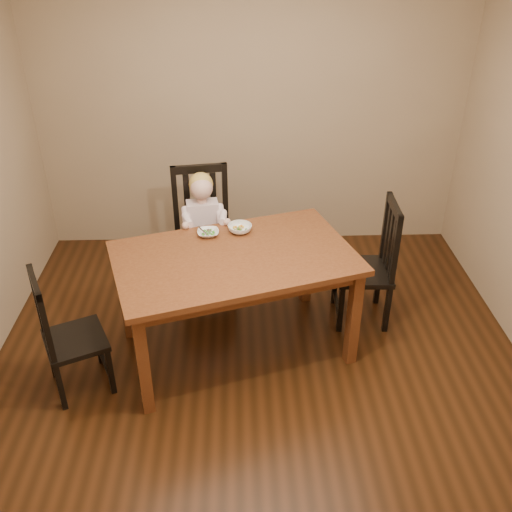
{
  "coord_description": "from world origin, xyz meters",
  "views": [
    {
      "loc": [
        -0.13,
        -3.2,
        2.91
      ],
      "look_at": [
        -0.02,
        0.25,
        0.83
      ],
      "focal_mm": 40.0,
      "sensor_mm": 36.0,
      "label": 1
    }
  ],
  "objects_px": {
    "chair_child": "(204,236)",
    "bowl_peas": "(208,233)",
    "dining_table": "(235,267)",
    "toddler": "(203,224)",
    "bowl_veg": "(240,228)",
    "chair_left": "(67,336)",
    "chair_right": "(370,265)"
  },
  "relations": [
    {
      "from": "chair_child",
      "to": "bowl_peas",
      "type": "height_order",
      "value": "chair_child"
    },
    {
      "from": "dining_table",
      "to": "chair_child",
      "type": "xyz_separation_m",
      "value": [
        -0.27,
        0.81,
        -0.2
      ]
    },
    {
      "from": "toddler",
      "to": "bowl_veg",
      "type": "bearing_deg",
      "value": 118.16
    },
    {
      "from": "bowl_veg",
      "to": "chair_child",
      "type": "bearing_deg",
      "value": 123.63
    },
    {
      "from": "dining_table",
      "to": "bowl_peas",
      "type": "relative_size",
      "value": 11.84
    },
    {
      "from": "chair_left",
      "to": "toddler",
      "type": "xyz_separation_m",
      "value": [
        0.88,
        1.14,
        0.24
      ]
    },
    {
      "from": "toddler",
      "to": "bowl_peas",
      "type": "bearing_deg",
      "value": 89.65
    },
    {
      "from": "chair_left",
      "to": "bowl_peas",
      "type": "distance_m",
      "value": 1.23
    },
    {
      "from": "bowl_peas",
      "to": "dining_table",
      "type": "bearing_deg",
      "value": -56.61
    },
    {
      "from": "toddler",
      "to": "dining_table",
      "type": "bearing_deg",
      "value": 100.73
    },
    {
      "from": "toddler",
      "to": "bowl_veg",
      "type": "relative_size",
      "value": 3.23
    },
    {
      "from": "chair_child",
      "to": "toddler",
      "type": "height_order",
      "value": "chair_child"
    },
    {
      "from": "dining_table",
      "to": "chair_left",
      "type": "relative_size",
      "value": 1.98
    },
    {
      "from": "chair_child",
      "to": "bowl_peas",
      "type": "distance_m",
      "value": 0.6
    },
    {
      "from": "chair_child",
      "to": "toddler",
      "type": "xyz_separation_m",
      "value": [
        0.01,
        -0.06,
        0.15
      ]
    },
    {
      "from": "chair_child",
      "to": "chair_right",
      "type": "height_order",
      "value": "chair_child"
    },
    {
      "from": "chair_child",
      "to": "chair_left",
      "type": "xyz_separation_m",
      "value": [
        -0.87,
        -1.2,
        -0.09
      ]
    },
    {
      "from": "dining_table",
      "to": "toddler",
      "type": "relative_size",
      "value": 3.23
    },
    {
      "from": "chair_left",
      "to": "bowl_veg",
      "type": "distance_m",
      "value": 1.45
    },
    {
      "from": "chair_child",
      "to": "bowl_veg",
      "type": "bearing_deg",
      "value": 115.37
    },
    {
      "from": "chair_right",
      "to": "bowl_peas",
      "type": "height_order",
      "value": "chair_right"
    },
    {
      "from": "chair_right",
      "to": "toddler",
      "type": "height_order",
      "value": "chair_right"
    },
    {
      "from": "dining_table",
      "to": "toddler",
      "type": "xyz_separation_m",
      "value": [
        -0.26,
        0.75,
        -0.05
      ]
    },
    {
      "from": "toddler",
      "to": "bowl_veg",
      "type": "height_order",
      "value": "toddler"
    },
    {
      "from": "bowl_peas",
      "to": "chair_left",
      "type": "bearing_deg",
      "value": -144.18
    },
    {
      "from": "dining_table",
      "to": "toddler",
      "type": "height_order",
      "value": "toddler"
    },
    {
      "from": "toddler",
      "to": "chair_child",
      "type": "bearing_deg",
      "value": -90.0
    },
    {
      "from": "dining_table",
      "to": "chair_left",
      "type": "bearing_deg",
      "value": -161.32
    },
    {
      "from": "toddler",
      "to": "bowl_peas",
      "type": "distance_m",
      "value": 0.49
    },
    {
      "from": "dining_table",
      "to": "bowl_veg",
      "type": "distance_m",
      "value": 0.37
    },
    {
      "from": "dining_table",
      "to": "bowl_veg",
      "type": "bearing_deg",
      "value": 83.07
    },
    {
      "from": "chair_right",
      "to": "toddler",
      "type": "relative_size",
      "value": 1.78
    }
  ]
}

